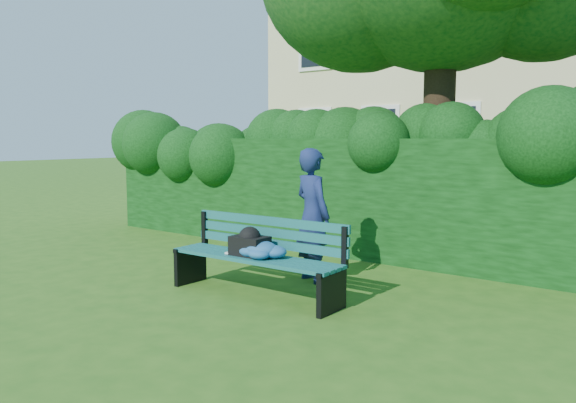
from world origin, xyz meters
The scene contains 5 objects.
ground centered at (0.00, 0.00, 0.00)m, with size 80.00×80.00×0.00m, color #2B5A17.
apartment_building centered at (0.00, 13.99, 6.00)m, with size 16.00×8.08×12.00m.
hedge centered at (0.00, 2.20, 0.90)m, with size 10.00×1.00×1.80m.
park_bench centered at (0.48, -0.61, 0.50)m, with size 2.18×0.60×0.89m.
man_reading centered at (0.59, 0.34, 0.84)m, with size 0.61×0.40×1.68m, color navy.
Camera 1 is at (4.57, -5.42, 1.81)m, focal length 35.00 mm.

